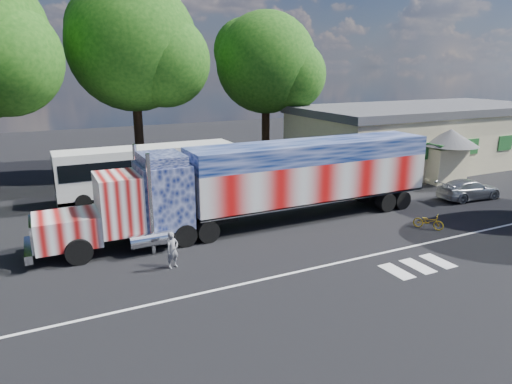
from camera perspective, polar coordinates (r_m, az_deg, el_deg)
name	(u,v)px	position (r m, az deg, el deg)	size (l,w,h in m)	color
ground	(283,244)	(22.42, 3.40, -6.52)	(100.00, 100.00, 0.00)	black
lane_markings	(360,267)	(20.46, 12.92, -9.10)	(30.00, 2.67, 0.01)	silver
semi_truck	(269,181)	(24.62, 1.64, 1.41)	(21.99, 3.47, 4.69)	black
coach_bus	(148,171)	(30.88, -13.32, 2.57)	(11.46, 2.67, 3.33)	silver
hall_building	(423,136)	(42.24, 20.11, 6.64)	(22.40, 12.80, 5.20)	beige
parked_car	(469,189)	(32.82, 25.06, 0.32)	(1.81, 4.45, 1.29)	#A5A8AA
woman	(173,250)	(19.92, -10.39, -7.15)	(0.59, 0.38, 1.61)	slate
bicycle	(428,221)	(25.97, 20.75, -3.46)	(0.54, 1.56, 0.82)	gold
tree_ne_a	(268,63)	(40.21, 1.48, 15.77)	(8.94, 8.52, 12.95)	black
tree_n_mid	(135,46)	(36.73, -14.85, 17.18)	(10.18, 9.70, 14.74)	black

